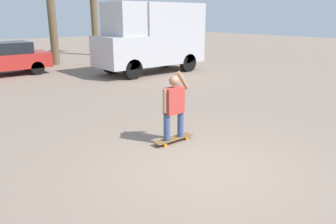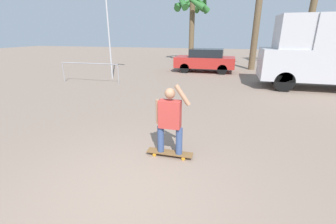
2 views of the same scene
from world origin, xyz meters
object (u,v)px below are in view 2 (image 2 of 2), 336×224
skateboard (170,153)px  parked_car_red (205,60)px  camper_van (329,50)px  palm_tree_far_left (192,7)px  person_skateboarder (170,118)px

skateboard → parked_car_red: parked_car_red is taller
skateboard → camper_van: (5.42, 7.94, 1.73)m
camper_van → parked_car_red: bearing=147.0°
parked_car_red → palm_tree_far_left: (-2.04, 6.25, 4.04)m
person_skateboarder → palm_tree_far_left: size_ratio=0.25×
skateboard → palm_tree_far_left: bearing=98.1°
skateboard → person_skateboarder: person_skateboarder is taller
camper_van → parked_car_red: camper_van is taller
skateboard → camper_van: size_ratio=0.18×
parked_car_red → palm_tree_far_left: bearing=108.1°
person_skateboarder → camper_van: 9.66m
palm_tree_far_left → skateboard: bearing=-81.9°
palm_tree_far_left → person_skateboarder: bearing=-81.9°
camper_van → parked_car_red: size_ratio=1.36×
person_skateboarder → palm_tree_far_left: 18.65m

